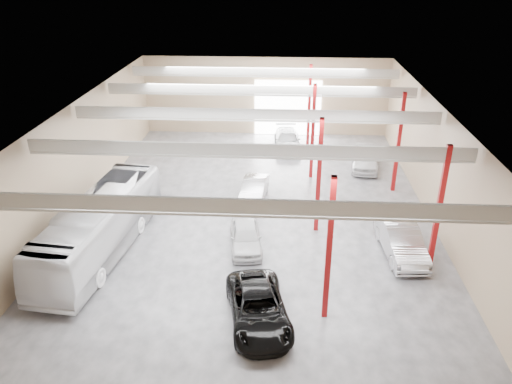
# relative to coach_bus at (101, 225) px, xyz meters

# --- Properties ---
(depot_shell) EXTENTS (22.12, 32.12, 7.06)m
(depot_shell) POSITION_rel_coach_bus_xyz_m (8.29, 5.64, 3.33)
(depot_shell) COLOR #404044
(depot_shell) RESTS_ON ground
(coach_bus) EXTENTS (3.99, 12.07, 3.30)m
(coach_bus) POSITION_rel_coach_bus_xyz_m (0.00, 0.00, 0.00)
(coach_bus) COLOR silver
(coach_bus) RESTS_ON ground
(black_sedan) EXTENTS (3.55, 5.84, 1.51)m
(black_sedan) POSITION_rel_coach_bus_xyz_m (8.95, -5.45, -0.89)
(black_sedan) COLOR black
(black_sedan) RESTS_ON ground
(car_row_a) EXTENTS (2.24, 4.43, 1.45)m
(car_row_a) POSITION_rel_coach_bus_xyz_m (7.88, 0.88, -0.93)
(car_row_a) COLOR silver
(car_row_a) RESTS_ON ground
(car_row_b) EXTENTS (1.94, 4.51, 1.44)m
(car_row_b) POSITION_rel_coach_bus_xyz_m (7.96, 7.06, -0.93)
(car_row_b) COLOR #A2A3A7
(car_row_b) RESTS_ON ground
(car_row_c) EXTENTS (2.48, 5.37, 1.52)m
(car_row_c) POSITION_rel_coach_bus_xyz_m (10.19, 17.16, -0.89)
(car_row_c) COLOR gray
(car_row_c) RESTS_ON ground
(car_right_near) EXTENTS (2.24, 5.34, 1.72)m
(car_right_near) POSITION_rel_coach_bus_xyz_m (16.45, 0.66, -0.79)
(car_right_near) COLOR #9E9EA2
(car_right_near) RESTS_ON ground
(car_right_far) EXTENTS (2.57, 5.13, 1.68)m
(car_right_far) POSITION_rel_coach_bus_xyz_m (16.21, 13.21, -0.81)
(car_right_far) COLOR silver
(car_right_far) RESTS_ON ground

